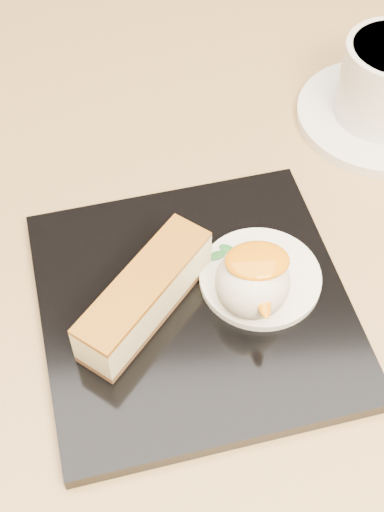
{
  "coord_description": "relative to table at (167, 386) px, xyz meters",
  "views": [
    {
      "loc": [
        -0.0,
        -0.3,
        1.16
      ],
      "look_at": [
        0.02,
        0.0,
        0.76
      ],
      "focal_mm": 50.0,
      "sensor_mm": 36.0,
      "label": 1
    }
  ],
  "objects": [
    {
      "name": "cream_smear",
      "position": [
        0.07,
        -0.0,
        0.17
      ],
      "size": [
        0.09,
        0.09,
        0.01
      ],
      "primitive_type": "cylinder",
      "color": "white",
      "rests_on": "dessert_plate"
    },
    {
      "name": "ice_cream_scoop",
      "position": [
        0.06,
        -0.02,
        0.19
      ],
      "size": [
        0.05,
        0.05,
        0.05
      ],
      "primitive_type": "sphere",
      "color": "white",
      "rests_on": "cream_smear"
    },
    {
      "name": "mint_sprig",
      "position": [
        0.04,
        0.02,
        0.17
      ],
      "size": [
        0.03,
        0.02,
        0.0
      ],
      "color": "#297D2F",
      "rests_on": "cream_smear"
    },
    {
      "name": "saucer",
      "position": [
        0.21,
        0.17,
        0.16
      ],
      "size": [
        0.15,
        0.15,
        0.01
      ],
      "primitive_type": "cylinder",
      "color": "white",
      "rests_on": "table"
    },
    {
      "name": "table",
      "position": [
        0.0,
        0.0,
        0.0
      ],
      "size": [
        0.8,
        0.8,
        0.72
      ],
      "color": "black",
      "rests_on": "ground"
    },
    {
      "name": "cheesecake",
      "position": [
        -0.01,
        -0.02,
        0.19
      ],
      "size": [
        0.1,
        0.11,
        0.04
      ],
      "rotation": [
        0.0,
        0.0,
        0.89
      ],
      "color": "brown",
      "rests_on": "dessert_plate"
    },
    {
      "name": "dessert_plate",
      "position": [
        0.02,
        -0.02,
        0.16
      ],
      "size": [
        0.25,
        0.25,
        0.01
      ],
      "primitive_type": "cube",
      "rotation": [
        0.0,
        0.0,
        0.16
      ],
      "color": "black",
      "rests_on": "table"
    },
    {
      "name": "mango_sauce",
      "position": [
        0.07,
        -0.02,
        0.22
      ],
      "size": [
        0.04,
        0.03,
        0.01
      ],
      "primitive_type": "ellipsoid",
      "color": "orange",
      "rests_on": "ice_cream_scoop"
    }
  ]
}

